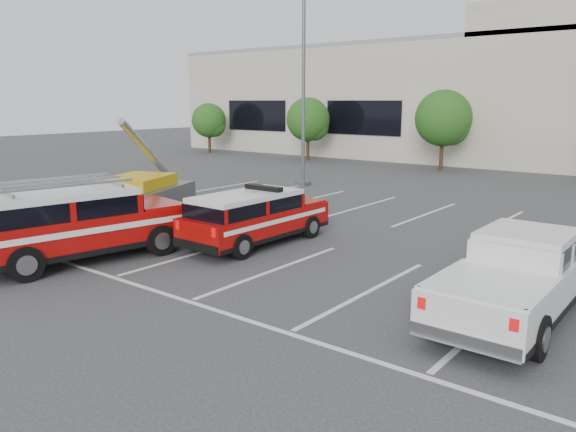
# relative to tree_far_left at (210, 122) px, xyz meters

# --- Properties ---
(ground) EXTENTS (120.00, 120.00, 0.00)m
(ground) POSITION_rel_tree_far_left_xyz_m (24.91, -22.05, -2.50)
(ground) COLOR #303032
(ground) RESTS_ON ground
(stall_markings) EXTENTS (23.00, 15.00, 0.01)m
(stall_markings) POSITION_rel_tree_far_left_xyz_m (24.91, -17.55, -2.50)
(stall_markings) COLOR silver
(stall_markings) RESTS_ON ground
(tree_far_left) EXTENTS (2.77, 2.77, 3.99)m
(tree_far_left) POSITION_rel_tree_far_left_xyz_m (0.00, 0.00, 0.00)
(tree_far_left) COLOR #3F2B19
(tree_far_left) RESTS_ON ground
(tree_left) EXTENTS (3.07, 3.07, 4.42)m
(tree_left) POSITION_rel_tree_far_left_xyz_m (10.00, 0.00, 0.27)
(tree_left) COLOR #3F2B19
(tree_left) RESTS_ON ground
(tree_mid_left) EXTENTS (3.37, 3.37, 4.85)m
(tree_mid_left) POSITION_rel_tree_far_left_xyz_m (20.00, 0.00, 0.54)
(tree_mid_left) COLOR #3F2B19
(tree_mid_left) RESTS_ON ground
(light_pole_left) EXTENTS (0.90, 0.60, 10.24)m
(light_pole_left) POSITION_rel_tree_far_left_xyz_m (16.91, -10.05, 2.68)
(light_pole_left) COLOR #59595E
(light_pole_left) RESTS_ON ground
(fire_chief_suv) EXTENTS (1.84, 4.89, 1.71)m
(fire_chief_suv) POSITION_rel_tree_far_left_xyz_m (22.78, -20.34, -1.80)
(fire_chief_suv) COLOR #930907
(fire_chief_suv) RESTS_ON ground
(white_pickup) EXTENTS (1.89, 5.42, 1.66)m
(white_pickup) POSITION_rel_tree_far_left_xyz_m (30.62, -21.42, -1.84)
(white_pickup) COLOR silver
(white_pickup) RESTS_ON ground
(ladder_suv) EXTENTS (3.15, 5.82, 2.17)m
(ladder_suv) POSITION_rel_tree_far_left_xyz_m (20.20, -24.54, -1.63)
(ladder_suv) COLOR #930907
(ladder_suv) RESTS_ON ground
(utility_rig) EXTENTS (3.82, 5.08, 3.65)m
(utility_rig) POSITION_rel_tree_far_left_xyz_m (17.39, -20.58, -1.78)
(utility_rig) COLOR #59595E
(utility_rig) RESTS_ON ground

